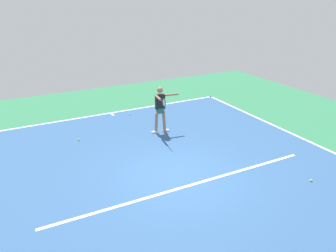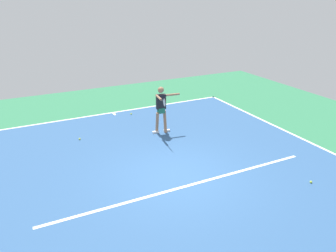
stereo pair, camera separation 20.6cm
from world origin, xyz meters
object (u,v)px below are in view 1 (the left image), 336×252
object	(u,v)px
tennis_ball_centre_court	(129,114)
tennis_ball_near_service_line	(79,140)
tennis_player	(161,107)
tennis_ball_near_player	(311,180)

from	to	relation	value
tennis_ball_centre_court	tennis_ball_near_service_line	xyz separation A→B (m)	(2.60, 1.68, 0.00)
tennis_player	tennis_ball_near_service_line	size ratio (longest dim) A/B	26.95
tennis_ball_near_player	tennis_ball_centre_court	xyz separation A→B (m)	(2.51, -7.48, 0.00)
tennis_player	tennis_ball_near_player	xyz separation A→B (m)	(-2.18, 5.09, -0.99)
tennis_player	tennis_ball_centre_court	world-z (taller)	tennis_player
tennis_player	tennis_ball_centre_court	bearing A→B (deg)	-74.97
tennis_player	tennis_ball_near_player	bearing A→B (deg)	120.32
tennis_ball_near_player	tennis_ball_centre_court	distance (m)	7.89
tennis_ball_near_service_line	tennis_ball_near_player	bearing A→B (deg)	131.40
tennis_ball_centre_court	tennis_ball_near_service_line	bearing A→B (deg)	32.95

